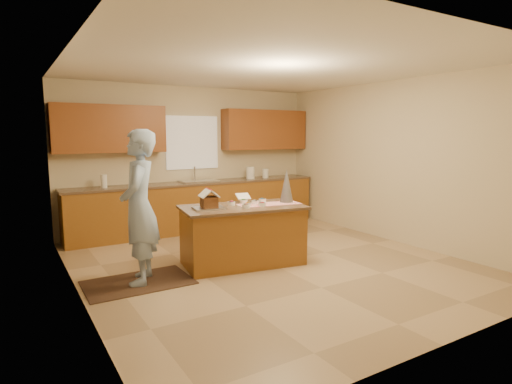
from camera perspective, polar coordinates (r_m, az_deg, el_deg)
floor at (r=6.04m, az=1.82°, el=-9.59°), size 5.50×5.50×0.00m
ceiling at (r=5.83m, az=1.94°, el=16.62°), size 5.50×5.50×0.00m
wall_back at (r=8.22m, az=-8.69°, el=4.55°), size 5.50×5.50×0.00m
wall_front at (r=3.80m, az=25.16°, el=0.13°), size 5.50×5.50×0.00m
wall_left at (r=4.89m, az=-23.47°, el=1.79°), size 5.50×5.50×0.00m
wall_right at (r=7.45m, az=18.25°, el=3.91°), size 5.50×5.50×0.00m
stone_accent at (r=4.12m, az=-21.58°, el=-0.53°), size 0.00×2.50×2.50m
window_curtain at (r=8.18m, az=-8.65°, el=6.64°), size 1.05×0.03×1.00m
back_counter_base at (r=8.05m, az=-7.73°, el=-2.03°), size 4.80×0.60×0.88m
back_counter_top at (r=7.98m, az=-7.79°, el=1.23°), size 4.85×0.63×0.04m
upper_cabinet_left at (r=7.57m, az=-19.24°, el=8.10°), size 1.85×0.35×0.80m
upper_cabinet_right at (r=8.76m, az=1.19°, el=8.44°), size 1.85×0.35×0.80m
sink at (r=7.98m, az=-7.79°, el=1.16°), size 0.70×0.45×0.12m
faucet at (r=8.13m, az=-8.32°, el=2.47°), size 0.03×0.03×0.28m
island_base at (r=5.91m, az=-1.81°, el=-6.02°), size 1.72×1.05×0.79m
island_top at (r=5.83m, az=-1.83°, el=-2.09°), size 1.80×1.13×0.04m
table_runner at (r=5.97m, az=1.79°, el=-1.64°), size 0.93×0.46×0.01m
baking_tray at (r=5.63m, az=-6.37°, el=-2.19°), size 0.45×0.36×0.02m
cookbook at (r=6.17m, az=-1.77°, el=-0.60°), size 0.22×0.18×0.08m
tinsel_tree at (r=6.10m, az=4.16°, el=0.86°), size 0.23×0.23×0.49m
rug at (r=5.47m, az=-15.69°, el=-11.74°), size 1.26×0.82×0.01m
boy at (r=5.24m, az=-15.54°, el=-1.97°), size 0.68×0.80×1.86m
canister_a at (r=8.49m, az=-0.68°, el=2.52°), size 0.15×0.15×0.20m
canister_b at (r=8.48m, az=-0.79°, el=2.63°), size 0.17×0.17×0.24m
canister_c at (r=8.67m, az=1.28°, el=2.57°), size 0.13×0.13×0.18m
paper_towel at (r=7.46m, az=-19.94°, el=1.38°), size 0.10×0.10×0.22m
gingerbread_house at (r=5.61m, az=-6.39°, el=-1.13°), size 0.28×0.29×0.25m
candy_bowls at (r=5.91m, az=-0.84°, el=-1.53°), size 0.62×0.47×0.05m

